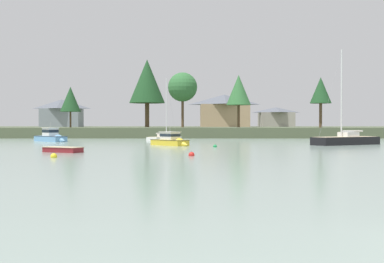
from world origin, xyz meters
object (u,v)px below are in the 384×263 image
Objects in this scene: mooring_buoy_orange at (374,140)px; mooring_buoy_yellow at (56,156)px; dinghy_maroon at (65,150)px; cruiser_skyblue at (55,138)px; sailboat_black at (348,143)px; mooring_buoy_green at (217,146)px; cruiser_yellow at (174,142)px; mooring_buoy_red at (193,155)px; sailboat_white at (166,139)px.

mooring_buoy_yellow is at bearing -133.54° from mooring_buoy_orange.
dinghy_maroon is 29.56m from cruiser_skyblue.
sailboat_black reaches higher than mooring_buoy_yellow.
dinghy_maroon is 0.62× the size of cruiser_skyblue.
mooring_buoy_green is 21.89m from mooring_buoy_yellow.
cruiser_skyblue reaches higher than cruiser_yellow.
dinghy_maroon is at bearing -72.66° from cruiser_skyblue.
mooring_buoy_green is (-16.65, -6.55, -0.19)m from sailboat_black.
mooring_buoy_red is (-2.62, -15.38, 0.01)m from mooring_buoy_green.
sailboat_white is 18.20× the size of mooring_buoy_yellow.
mooring_buoy_green is (14.46, 10.06, -0.09)m from dinghy_maroon.
mooring_buoy_green is 0.99× the size of mooring_buoy_orange.
dinghy_maroon is at bearing -145.19° from mooring_buoy_green.
mooring_buoy_yellow is (-8.31, -21.87, -0.31)m from cruiser_yellow.
cruiser_yellow is 11.91× the size of mooring_buoy_orange.
cruiser_yellow is at bearing 69.21° from mooring_buoy_yellow.
dinghy_maroon is 7.44m from mooring_buoy_yellow.
mooring_buoy_orange is (26.18, 24.11, 0.00)m from mooring_buoy_green.
dinghy_maroon is 12.98m from mooring_buoy_red.
mooring_buoy_red is at bearing -24.21° from dinghy_maroon.
cruiser_skyblue reaches higher than mooring_buoy_green.
cruiser_skyblue is 39.38m from mooring_buoy_red.
sailboat_black is 24.64× the size of mooring_buoy_orange.
sailboat_white is at bearing 106.83° from mooring_buoy_green.
cruiser_skyblue is 36.94m from mooring_buoy_yellow.
cruiser_skyblue is 29.51m from mooring_buoy_green.
cruiser_yellow is 6.69m from mooring_buoy_green.
cruiser_skyblue is (-16.32, -4.82, 0.25)m from sailboat_white.
cruiser_skyblue is at bearing 107.34° from dinghy_maroon.
dinghy_maroon reaches higher than mooring_buoy_red.
sailboat_white is 0.82× the size of sailboat_black.
dinghy_maroon is at bearing 99.22° from mooring_buoy_yellow.
cruiser_yellow reaches higher than dinghy_maroon.
mooring_buoy_yellow reaches higher than mooring_buoy_orange.
mooring_buoy_orange is 57.27m from mooring_buoy_yellow.
mooring_buoy_yellow is at bearing -141.32° from sailboat_black.
mooring_buoy_green is 0.89× the size of mooring_buoy_yellow.
cruiser_skyblue is 49.81m from mooring_buoy_orange.
sailboat_black reaches higher than sailboat_white.
cruiser_yellow is at bearing 138.01° from mooring_buoy_green.
sailboat_white is 20.52× the size of mooring_buoy_green.
mooring_buoy_green is (6.95, -22.98, -0.13)m from sailboat_white.
mooring_buoy_yellow is at bearing -74.30° from cruiser_skyblue.
cruiser_yellow is 19.99m from mooring_buoy_red.
cruiser_yellow is at bearing 96.72° from mooring_buoy_red.
cruiser_skyblue reaches higher than mooring_buoy_orange.
cruiser_yellow is (-21.62, -2.09, 0.13)m from sailboat_black.
sailboat_white is at bearing 81.11° from mooring_buoy_yellow.
sailboat_white reaches higher than cruiser_yellow.
dinghy_maroon is 7.30× the size of mooring_buoy_yellow.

